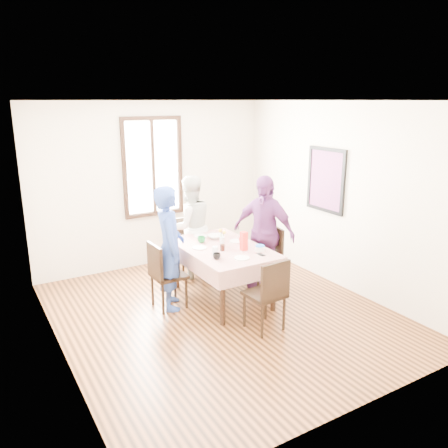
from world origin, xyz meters
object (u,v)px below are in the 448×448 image
(chair_right, at_px, (264,258))
(person_far, at_px, (190,227))
(dining_table, at_px, (222,273))
(chair_left, at_px, (169,275))
(person_right, at_px, (264,233))
(chair_far, at_px, (190,248))
(person_left, at_px, (169,248))
(chair_near, at_px, (265,294))

(chair_right, bearing_deg, person_far, 47.80)
(dining_table, distance_m, chair_left, 0.76)
(dining_table, height_order, person_right, person_right)
(person_far, bearing_deg, dining_table, 92.70)
(chair_right, height_order, person_far, person_far)
(chair_right, bearing_deg, person_right, 99.42)
(chair_left, bearing_deg, dining_table, 78.03)
(chair_far, distance_m, person_far, 0.35)
(person_left, bearing_deg, dining_table, -82.16)
(person_far, xyz_separation_m, person_right, (0.73, -0.94, 0.04))
(chair_left, height_order, chair_far, same)
(chair_right, relative_size, person_left, 0.55)
(chair_left, xyz_separation_m, person_far, (0.75, 0.85, 0.35))
(chair_right, distance_m, person_right, 0.39)
(chair_near, bearing_deg, person_far, 85.60)
(person_right, bearing_deg, person_left, -118.56)
(dining_table, relative_size, person_left, 0.88)
(chair_near, bearing_deg, person_right, 50.98)
(chair_far, xyz_separation_m, person_right, (0.73, -0.96, 0.39))
(person_left, xyz_separation_m, person_far, (0.73, 0.85, -0.03))
(dining_table, height_order, chair_far, chair_far)
(dining_table, xyz_separation_m, chair_left, (-0.75, 0.14, 0.08))
(chair_left, height_order, chair_right, same)
(chair_near, distance_m, person_left, 1.41)
(chair_far, relative_size, person_left, 0.55)
(chair_far, height_order, person_far, person_far)
(chair_far, xyz_separation_m, chair_near, (0.00, -2.01, 0.00))
(chair_near, bearing_deg, dining_table, 85.60)
(person_left, distance_m, person_right, 1.46)
(chair_left, distance_m, chair_right, 1.50)
(person_right, bearing_deg, chair_far, -167.86)
(chair_right, height_order, person_left, person_left)
(dining_table, xyz_separation_m, chair_far, (-0.00, 1.01, 0.08))
(chair_far, bearing_deg, chair_left, 56.73)
(chair_right, distance_m, person_far, 1.25)
(chair_far, relative_size, chair_near, 1.00)
(person_right, bearing_deg, person_far, -167.32)
(chair_left, height_order, person_left, person_left)
(chair_left, height_order, person_right, person_right)
(chair_far, bearing_deg, dining_table, 97.38)
(chair_far, xyz_separation_m, person_far, (0.00, -0.02, 0.35))
(chair_near, height_order, person_left, person_left)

